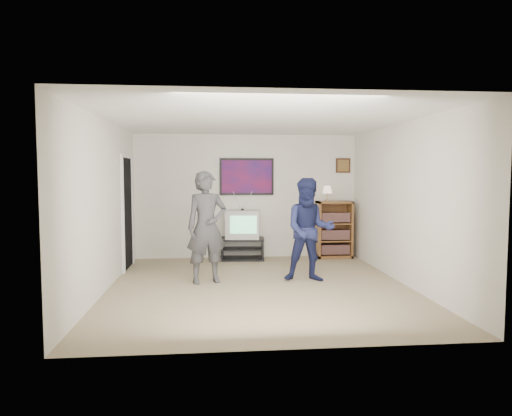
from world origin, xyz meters
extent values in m
cube|color=#7A6A4D|center=(0.00, 0.00, 0.00)|extent=(4.50, 5.00, 0.01)
cube|color=white|center=(0.00, 0.00, 2.50)|extent=(4.50, 5.00, 0.01)
cube|color=silver|center=(0.00, 2.50, 1.25)|extent=(4.50, 0.01, 2.50)
cube|color=silver|center=(-2.25, 0.00, 1.25)|extent=(0.01, 5.00, 2.50)
cube|color=silver|center=(2.25, 0.00, 1.25)|extent=(0.01, 5.00, 2.50)
cube|color=black|center=(-0.11, 2.23, 0.41)|extent=(0.90, 0.54, 0.04)
cube|color=black|center=(-0.11, 2.23, 0.02)|extent=(0.90, 0.54, 0.04)
cube|color=black|center=(-0.51, 2.23, 0.22)|extent=(0.07, 0.46, 0.43)
cube|color=black|center=(0.29, 2.23, 0.22)|extent=(0.07, 0.46, 0.43)
imported|color=#3A3A3D|center=(-0.79, 0.34, 0.88)|extent=(0.73, 0.58, 1.75)
imported|color=#191E46|center=(0.83, 0.30, 0.82)|extent=(0.87, 0.72, 1.64)
cube|color=white|center=(-0.84, 0.52, 1.21)|extent=(0.06, 0.12, 0.03)
cube|color=white|center=(0.83, 0.52, 1.12)|extent=(0.07, 0.12, 0.03)
cube|color=black|center=(0.00, 2.48, 1.65)|extent=(1.10, 0.03, 0.75)
cube|color=white|center=(-0.55, 2.48, 1.95)|extent=(0.28, 0.02, 0.14)
cube|color=black|center=(2.00, 2.48, 1.88)|extent=(0.30, 0.03, 0.30)
cube|color=black|center=(-2.23, 1.60, 1.00)|extent=(0.03, 0.85, 2.00)
camera|label=1|loc=(-0.69, -6.76, 1.70)|focal=32.00mm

